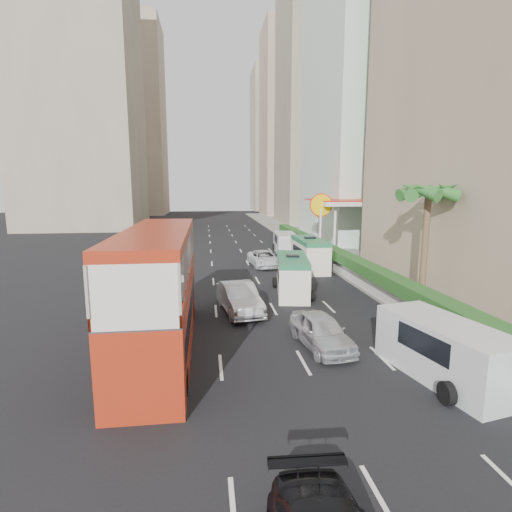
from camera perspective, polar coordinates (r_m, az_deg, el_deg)
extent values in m
plane|color=black|center=(18.02, 6.48, -12.16)|extent=(200.00, 200.00, 0.00)
cube|color=#A62812|center=(16.87, -13.65, -4.86)|extent=(2.50, 11.00, 5.06)
imported|color=silver|center=(21.97, -2.38, -8.02)|extent=(2.42, 5.03, 1.59)
imported|color=silver|center=(17.66, 9.25, -12.70)|extent=(2.25, 4.40, 1.43)
imported|color=silver|center=(34.53, 1.14, -1.44)|extent=(2.62, 4.94, 1.32)
cube|color=silver|center=(25.43, 5.21, -2.78)|extent=(2.63, 5.64, 2.40)
cube|color=silver|center=(33.22, 7.66, 0.29)|extent=(1.96, 5.83, 2.58)
cube|color=silver|center=(15.91, 25.40, -12.12)|extent=(3.07, 5.47, 2.06)
cube|color=silver|center=(41.86, 4.21, 1.90)|extent=(2.33, 5.14, 2.01)
cube|color=#99968C|center=(43.74, 10.28, 0.90)|extent=(6.00, 120.00, 0.18)
cube|color=silver|center=(32.48, 11.36, -1.13)|extent=(0.30, 44.00, 1.00)
cube|color=#2D6626|center=(32.33, 11.41, 0.35)|extent=(1.10, 44.00, 0.70)
cylinder|color=brown|center=(23.67, 22.95, 0.90)|extent=(0.36, 0.36, 6.40)
cube|color=silver|center=(41.85, 12.51, 4.10)|extent=(6.50, 8.00, 5.50)
cube|color=white|center=(59.21, 18.00, 31.44)|extent=(16.00, 18.00, 58.00)
cube|color=tan|center=(79.56, 9.92, 22.92)|extent=(16.00, 16.00, 50.00)
cube|color=tan|center=(101.61, 5.14, 18.38)|extent=(14.00, 14.00, 44.00)
cube|color=tan|center=(122.78, 2.87, 15.96)|extent=(14.00, 14.00, 40.00)
cube|color=tan|center=(76.45, -24.16, 23.57)|extent=(18.00, 18.00, 52.00)
cube|color=tan|center=(108.96, -17.43, 17.93)|extent=(16.00, 16.00, 46.00)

